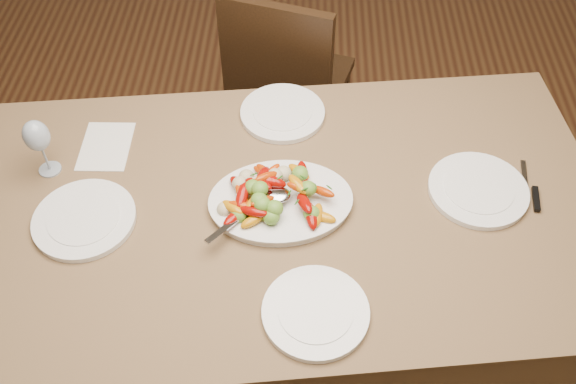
{
  "coord_description": "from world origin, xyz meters",
  "views": [
    {
      "loc": [
        0.28,
        -0.95,
        2.18
      ],
      "look_at": [
        0.24,
        0.21,
        0.82
      ],
      "focal_mm": 40.0,
      "sensor_mm": 36.0,
      "label": 1
    }
  ],
  "objects_px": {
    "wine_glass": "(41,146)",
    "plate_left": "(84,219)",
    "serving_platter": "(281,203)",
    "dining_table": "(288,279)",
    "chair_far": "(292,81)",
    "plate_far": "(283,113)",
    "plate_near": "(316,312)",
    "plate_right": "(478,190)"
  },
  "relations": [
    {
      "from": "serving_platter",
      "to": "wine_glass",
      "type": "height_order",
      "value": "wine_glass"
    },
    {
      "from": "plate_far",
      "to": "wine_glass",
      "type": "xyz_separation_m",
      "value": [
        -0.69,
        -0.26,
        0.09
      ]
    },
    {
      "from": "plate_left",
      "to": "dining_table",
      "type": "bearing_deg",
      "value": 7.48
    },
    {
      "from": "dining_table",
      "to": "plate_left",
      "type": "relative_size",
      "value": 6.42
    },
    {
      "from": "chair_far",
      "to": "plate_left",
      "type": "height_order",
      "value": "chair_far"
    },
    {
      "from": "chair_far",
      "to": "plate_near",
      "type": "xyz_separation_m",
      "value": [
        0.09,
        -1.24,
        0.29
      ]
    },
    {
      "from": "plate_near",
      "to": "plate_left",
      "type": "bearing_deg",
      "value": 157.15
    },
    {
      "from": "wine_glass",
      "to": "plate_left",
      "type": "bearing_deg",
      "value": -51.61
    },
    {
      "from": "plate_right",
      "to": "chair_far",
      "type": "bearing_deg",
      "value": 124.39
    },
    {
      "from": "dining_table",
      "to": "plate_near",
      "type": "relative_size",
      "value": 6.82
    },
    {
      "from": "plate_right",
      "to": "dining_table",
      "type": "bearing_deg",
      "value": -172.56
    },
    {
      "from": "plate_far",
      "to": "plate_near",
      "type": "height_order",
      "value": "same"
    },
    {
      "from": "chair_far",
      "to": "dining_table",
      "type": "bearing_deg",
      "value": 107.7
    },
    {
      "from": "dining_table",
      "to": "plate_near",
      "type": "height_order",
      "value": "plate_near"
    },
    {
      "from": "chair_far",
      "to": "serving_platter",
      "type": "height_order",
      "value": "chair_far"
    },
    {
      "from": "chair_far",
      "to": "plate_far",
      "type": "xyz_separation_m",
      "value": [
        -0.02,
        -0.51,
        0.29
      ]
    },
    {
      "from": "dining_table",
      "to": "plate_right",
      "type": "height_order",
      "value": "plate_right"
    },
    {
      "from": "plate_far",
      "to": "plate_left",
      "type": "bearing_deg",
      "value": -139.7
    },
    {
      "from": "chair_far",
      "to": "plate_near",
      "type": "height_order",
      "value": "chair_far"
    },
    {
      "from": "dining_table",
      "to": "chair_far",
      "type": "bearing_deg",
      "value": 90.87
    },
    {
      "from": "serving_platter",
      "to": "wine_glass",
      "type": "relative_size",
      "value": 1.94
    },
    {
      "from": "serving_platter",
      "to": "plate_left",
      "type": "height_order",
      "value": "serving_platter"
    },
    {
      "from": "chair_far",
      "to": "plate_far",
      "type": "height_order",
      "value": "chair_far"
    },
    {
      "from": "dining_table",
      "to": "wine_glass",
      "type": "height_order",
      "value": "wine_glass"
    },
    {
      "from": "plate_left",
      "to": "plate_far",
      "type": "height_order",
      "value": "same"
    },
    {
      "from": "plate_left",
      "to": "plate_right",
      "type": "distance_m",
      "value": 1.13
    },
    {
      "from": "dining_table",
      "to": "chair_far",
      "type": "distance_m",
      "value": 0.9
    },
    {
      "from": "plate_right",
      "to": "plate_near",
      "type": "bearing_deg",
      "value": -138.25
    },
    {
      "from": "plate_right",
      "to": "plate_far",
      "type": "bearing_deg",
      "value": 152.0
    },
    {
      "from": "dining_table",
      "to": "plate_left",
      "type": "xyz_separation_m",
      "value": [
        -0.57,
        -0.07,
        0.39
      ]
    },
    {
      "from": "plate_near",
      "to": "serving_platter",
      "type": "bearing_deg",
      "value": 106.19
    },
    {
      "from": "chair_far",
      "to": "plate_right",
      "type": "relative_size",
      "value": 3.29
    },
    {
      "from": "serving_platter",
      "to": "plate_right",
      "type": "xyz_separation_m",
      "value": [
        0.57,
        0.07,
        -0.0
      ]
    },
    {
      "from": "plate_left",
      "to": "plate_far",
      "type": "relative_size",
      "value": 1.05
    },
    {
      "from": "plate_right",
      "to": "plate_far",
      "type": "relative_size",
      "value": 1.06
    },
    {
      "from": "serving_platter",
      "to": "plate_near",
      "type": "relative_size",
      "value": 1.47
    },
    {
      "from": "plate_right",
      "to": "plate_near",
      "type": "distance_m",
      "value": 0.63
    },
    {
      "from": "plate_left",
      "to": "wine_glass",
      "type": "distance_m",
      "value": 0.26
    },
    {
      "from": "chair_far",
      "to": "wine_glass",
      "type": "distance_m",
      "value": 1.12
    },
    {
      "from": "plate_right",
      "to": "wine_glass",
      "type": "distance_m",
      "value": 1.27
    },
    {
      "from": "plate_far",
      "to": "plate_near",
      "type": "distance_m",
      "value": 0.74
    },
    {
      "from": "plate_left",
      "to": "plate_near",
      "type": "bearing_deg",
      "value": -22.85
    }
  ]
}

